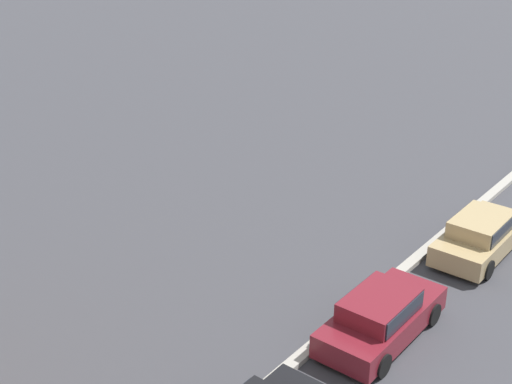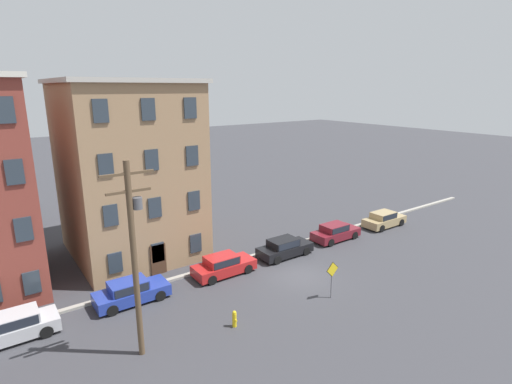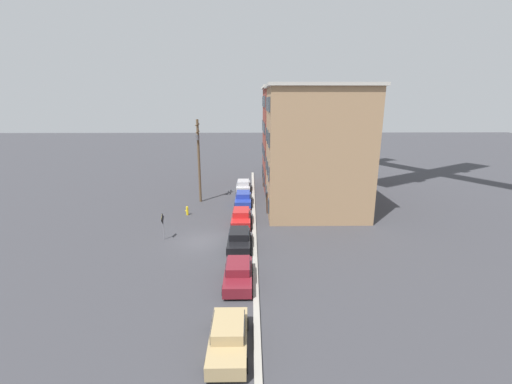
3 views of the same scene
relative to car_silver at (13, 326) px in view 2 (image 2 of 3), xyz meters
The scene contains 12 objects.
ground_plane 17.28m from the car_silver, 10.66° to the right, with size 200.00×200.00×0.00m, color #38383D.
kerb_strip 17.03m from the car_silver, ahead, with size 56.00×0.36×0.16m, color #9E998E.
apartment_midblock 13.34m from the car_silver, 40.85° to the left, with size 9.27×10.55×13.29m.
car_silver is the anchor object (origin of this frame).
car_blue 6.18m from the car_silver, ahead, with size 4.40×1.92×1.43m.
car_red 12.67m from the car_silver, ahead, with size 4.40×1.92×1.43m.
car_black 18.15m from the car_silver, ahead, with size 4.40×1.92×1.43m.
car_maroon 23.89m from the car_silver, ahead, with size 4.40×1.92×1.43m.
car_tan 30.14m from the car_silver, ahead, with size 4.40×1.92×1.43m.
caution_sign 17.79m from the car_silver, 21.81° to the right, with size 1.00×0.08×2.43m.
utility_pole 8.50m from the car_silver, 45.01° to the right, with size 2.40×0.44×9.67m.
fire_hydrant 11.47m from the car_silver, 29.98° to the right, with size 0.24×0.34×0.96m.
Camera 2 is at (-17.26, -18.94, 12.71)m, focal length 28.00 mm.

